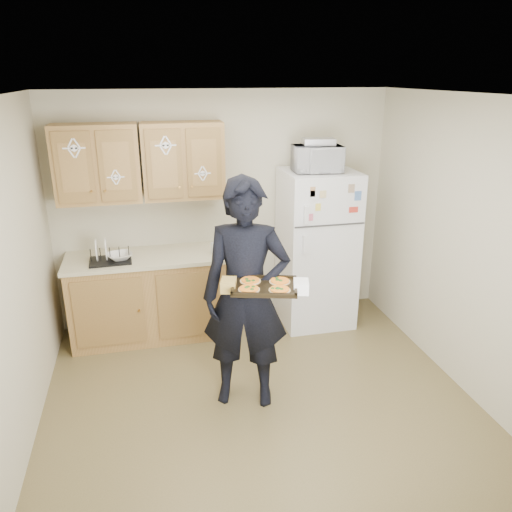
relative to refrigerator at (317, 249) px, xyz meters
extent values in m
plane|color=brown|center=(-0.95, -1.43, -0.85)|extent=(3.60, 3.60, 0.00)
plane|color=silver|center=(-0.95, -1.43, 1.65)|extent=(3.60, 3.60, 0.00)
cube|color=#C0B89B|center=(-0.95, 0.37, 0.40)|extent=(3.60, 0.04, 2.50)
cube|color=#C0B89B|center=(-0.95, -3.23, 0.40)|extent=(3.60, 0.04, 2.50)
cube|color=#C0B89B|center=(-2.75, -1.43, 0.40)|extent=(0.04, 3.60, 2.50)
cube|color=#C0B89B|center=(0.85, -1.43, 0.40)|extent=(0.04, 3.60, 2.50)
cube|color=white|center=(0.00, 0.00, 0.00)|extent=(0.75, 0.70, 1.70)
cube|color=olive|center=(-1.80, 0.05, -0.42)|extent=(1.60, 0.60, 0.86)
cube|color=beige|center=(-1.80, 0.05, 0.03)|extent=(1.64, 0.64, 0.04)
cube|color=olive|center=(-2.20, 0.18, 0.98)|extent=(0.80, 0.33, 0.75)
cube|color=olive|center=(-1.38, 0.18, 0.98)|extent=(0.80, 0.33, 0.75)
cube|color=#D5974B|center=(0.52, 0.24, -0.69)|extent=(0.20, 0.07, 0.32)
imported|color=black|center=(-1.05, -1.26, 0.11)|extent=(0.80, 0.64, 1.93)
cube|color=black|center=(-0.97, -1.55, 0.31)|extent=(0.55, 0.47, 0.04)
cylinder|color=#FEA420|center=(-1.09, -1.59, 0.32)|extent=(0.16, 0.16, 0.02)
cylinder|color=#FEA420|center=(-0.88, -1.66, 0.32)|extent=(0.16, 0.16, 0.02)
cylinder|color=#FEA420|center=(-1.05, -1.44, 0.32)|extent=(0.16, 0.16, 0.02)
cylinder|color=#FEA420|center=(-0.84, -1.50, 0.32)|extent=(0.16, 0.16, 0.02)
imported|color=white|center=(-0.05, -0.05, 0.98)|extent=(0.50, 0.35, 0.27)
cube|color=silver|center=(-0.04, -0.02, 1.15)|extent=(0.34, 0.26, 0.07)
cube|color=black|center=(-2.15, -0.04, 0.13)|extent=(0.41, 0.32, 0.16)
imported|color=silver|center=(-2.06, -0.04, 0.10)|extent=(0.29, 0.29, 0.06)
imported|color=white|center=(-1.11, -0.07, 0.14)|extent=(0.11, 0.11, 0.19)
camera|label=1|loc=(-1.79, -4.83, 1.80)|focal=35.00mm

